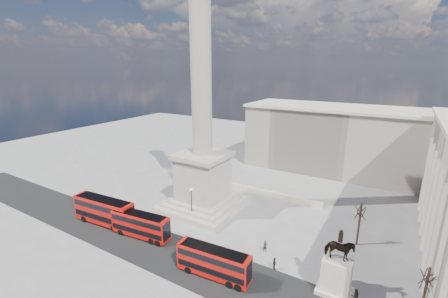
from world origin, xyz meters
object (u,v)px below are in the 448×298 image
red_bus_b (141,225)px  pedestrian_walking (265,246)px  victorian_lamp (191,201)px  nelsons_column (202,142)px  red_bus_c (214,262)px  pedestrian_standing (355,296)px  red_bus_a (104,211)px  equestrian_statue (337,272)px  pedestrian_crossing (274,264)px

red_bus_b → pedestrian_walking: 19.66m
red_bus_b → victorian_lamp: 9.47m
red_bus_b → nelsons_column: bearing=73.9°
nelsons_column → red_bus_c: bearing=-51.4°
red_bus_c → victorian_lamp: size_ratio=1.68×
nelsons_column → red_bus_c: (12.55, -15.74, -10.82)m
nelsons_column → pedestrian_standing: 33.24m
pedestrian_standing → red_bus_c: bearing=-5.4°
red_bus_b → pedestrian_standing: 31.47m
red_bus_a → victorian_lamp: victorian_lamp is taller
nelsons_column → equestrian_statue: bearing=-22.0°
victorian_lamp → equestrian_statue: size_ratio=0.70×
red_bus_a → red_bus_b: (8.31, 0.31, -0.34)m
red_bus_b → red_bus_c: bearing=-13.3°
nelsons_column → red_bus_b: bearing=-100.0°
pedestrian_walking → pedestrian_standing: size_ratio=0.94×
nelsons_column → pedestrian_crossing: size_ratio=27.37×
pedestrian_standing → pedestrian_crossing: size_ratio=1.02×
red_bus_c → pedestrian_standing: bearing=11.2°
equestrian_statue → nelsons_column: bearing=158.0°
nelsons_column → equestrian_statue: 30.33m
red_bus_b → pedestrian_standing: bearing=-1.3°
pedestrian_crossing → pedestrian_walking: bearing=9.3°
red_bus_a → victorian_lamp: 14.85m
red_bus_a → pedestrian_crossing: red_bus_a is taller
nelsons_column → victorian_lamp: bearing=-78.9°
red_bus_b → equestrian_statue: 29.18m
victorian_lamp → red_bus_a: bearing=-142.5°
red_bus_c → pedestrian_standing: 17.01m
equestrian_statue → pedestrian_crossing: equestrian_statue is taller
red_bus_b → pedestrian_crossing: bearing=2.9°
nelsons_column → red_bus_a: bearing=-127.2°
pedestrian_standing → equestrian_statue: bearing=-32.4°
red_bus_b → pedestrian_standing: (31.34, 2.65, -1.19)m
red_bus_a → equestrian_statue: size_ratio=1.38×
victorian_lamp → pedestrian_walking: size_ratio=3.39×
red_bus_c → pedestrian_crossing: bearing=36.2°
red_bus_b → victorian_lamp: victorian_lamp is taller
red_bus_a → pedestrian_crossing: (29.50, 3.71, -1.55)m
nelsons_column → red_bus_c: 22.85m
victorian_lamp → pedestrian_walking: 15.47m
nelsons_column → red_bus_b: (-2.43, -13.86, -10.80)m
red_bus_a → pedestrian_crossing: size_ratio=6.45×
red_bus_a → pedestrian_walking: red_bus_a is taller
nelsons_column → pedestrian_walking: nelsons_column is taller
red_bus_c → red_bus_b: bearing=168.6°
nelsons_column → red_bus_a: (-10.74, -14.17, -10.46)m
red_bus_a → pedestrian_standing: red_bus_a is taller
victorian_lamp → pedestrian_walking: (15.08, -2.25, -2.63)m
pedestrian_walking → pedestrian_crossing: pedestrian_crossing is taller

